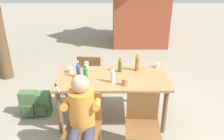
% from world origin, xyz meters
% --- Properties ---
extents(ground_plane, '(24.00, 24.00, 0.00)m').
position_xyz_m(ground_plane, '(0.00, 0.00, 0.00)').
color(ground_plane, gray).
extents(dining_table, '(1.71, 0.84, 0.78)m').
position_xyz_m(dining_table, '(0.00, 0.00, 0.68)').
color(dining_table, '#A37547').
rests_on(dining_table, ground_plane).
extents(chair_near_left, '(0.49, 0.49, 0.87)m').
position_xyz_m(chair_near_left, '(-0.38, -0.72, 0.49)').
color(chair_near_left, brown).
rests_on(chair_near_left, ground_plane).
extents(chair_near_right, '(0.47, 0.47, 0.87)m').
position_xyz_m(chair_near_right, '(0.39, -0.72, 0.49)').
color(chair_near_right, brown).
rests_on(chair_near_right, ground_plane).
extents(chair_far_left, '(0.48, 0.48, 0.87)m').
position_xyz_m(chair_far_left, '(-0.39, 0.72, 0.49)').
color(chair_far_left, brown).
rests_on(chair_far_left, ground_plane).
extents(person_in_white_shirt, '(0.47, 0.61, 1.18)m').
position_xyz_m(person_in_white_shirt, '(-0.38, -0.83, 0.66)').
color(person_in_white_shirt, orange).
rests_on(person_in_white_shirt, ground_plane).
extents(bottle_clear, '(0.06, 0.06, 0.26)m').
position_xyz_m(bottle_clear, '(0.01, -0.17, 0.89)').
color(bottle_clear, white).
rests_on(bottle_clear, dining_table).
extents(bottle_amber, '(0.06, 0.06, 0.32)m').
position_xyz_m(bottle_amber, '(0.41, 0.24, 0.91)').
color(bottle_amber, '#996019').
rests_on(bottle_amber, dining_table).
extents(bottle_blue, '(0.06, 0.06, 0.26)m').
position_xyz_m(bottle_blue, '(-0.51, 0.01, 0.89)').
color(bottle_blue, '#2D56A3').
rests_on(bottle_blue, dining_table).
extents(bottle_olive, '(0.06, 0.06, 0.26)m').
position_xyz_m(bottle_olive, '(0.13, 0.20, 0.89)').
color(bottle_olive, '#566623').
rests_on(bottle_olive, dining_table).
extents(bottle_green, '(0.06, 0.06, 0.25)m').
position_xyz_m(bottle_green, '(-0.39, -0.07, 0.88)').
color(bottle_green, '#287A38').
rests_on(bottle_green, dining_table).
extents(cup_steel, '(0.07, 0.07, 0.10)m').
position_xyz_m(cup_steel, '(-0.42, 0.35, 0.83)').
color(cup_steel, '#B2B7BC').
rests_on(cup_steel, dining_table).
extents(cup_glass, '(0.07, 0.07, 0.08)m').
position_xyz_m(cup_glass, '(0.76, 0.36, 0.82)').
color(cup_glass, silver).
rests_on(cup_glass, dining_table).
extents(cup_white, '(0.08, 0.08, 0.08)m').
position_xyz_m(cup_white, '(-0.66, 0.17, 0.82)').
color(cup_white, white).
rests_on(cup_white, dining_table).
extents(cup_terracotta, '(0.08, 0.08, 0.10)m').
position_xyz_m(cup_terracotta, '(0.18, -0.25, 0.83)').
color(cup_terracotta, '#BC6B47').
rests_on(cup_terracotta, dining_table).
extents(table_knife, '(0.12, 0.23, 0.01)m').
position_xyz_m(table_knife, '(-0.78, -0.31, 0.78)').
color(table_knife, silver).
rests_on(table_knife, dining_table).
extents(backpack_by_near_side, '(0.28, 0.22, 0.44)m').
position_xyz_m(backpack_by_near_side, '(-1.39, 0.12, 0.21)').
color(backpack_by_near_side, '#47663D').
rests_on(backpack_by_near_side, ground_plane).
extents(backpack_by_far_side, '(0.33, 0.25, 0.39)m').
position_xyz_m(backpack_by_far_side, '(-1.21, 0.16, 0.19)').
color(backpack_by_far_side, '#47663D').
rests_on(backpack_by_far_side, ground_plane).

